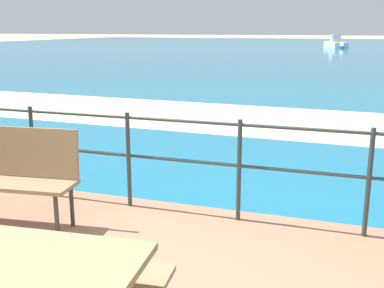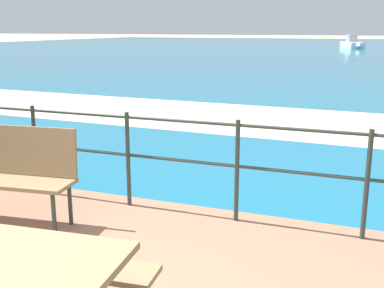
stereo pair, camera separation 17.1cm
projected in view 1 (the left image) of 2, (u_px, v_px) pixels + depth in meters
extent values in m
cube|color=#196B8E|center=(336.00, 51.00, 39.51)|extent=(90.00, 90.00, 0.01)
cube|color=beige|center=(271.00, 121.00, 9.98)|extent=(54.09, 5.49, 0.01)
cube|color=#8C704C|center=(37.00, 261.00, 2.93)|extent=(1.73, 0.41, 0.04)
cube|color=#8C704C|center=(0.00, 182.00, 4.44)|extent=(1.47, 0.57, 0.04)
cube|color=#8C704C|center=(8.00, 151.00, 4.55)|extent=(1.43, 0.23, 0.48)
cylinder|color=#2D3833|center=(57.00, 216.00, 4.22)|extent=(0.04, 0.04, 0.44)
cylinder|color=#2D3833|center=(72.00, 204.00, 4.50)|extent=(0.04, 0.04, 0.44)
cylinder|color=#2D3833|center=(33.00, 151.00, 5.32)|extent=(0.04, 0.04, 1.01)
cylinder|color=#2D3833|center=(129.00, 160.00, 4.96)|extent=(0.04, 0.04, 1.01)
cylinder|color=#2D3833|center=(239.00, 171.00, 4.59)|extent=(0.04, 0.04, 1.01)
cylinder|color=#2D3833|center=(369.00, 183.00, 4.22)|extent=(0.04, 0.04, 1.01)
cylinder|color=#2D3833|center=(181.00, 121.00, 4.66)|extent=(5.90, 0.03, 0.03)
cylinder|color=#2D3833|center=(182.00, 160.00, 4.76)|extent=(5.90, 0.03, 0.03)
cube|color=silver|center=(336.00, 45.00, 46.16)|extent=(2.51, 4.61, 0.54)
cube|color=#A5A8AD|center=(335.00, 38.00, 46.33)|extent=(1.09, 1.41, 0.70)
cone|color=silver|center=(343.00, 45.00, 43.77)|extent=(0.61, 0.62, 0.49)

